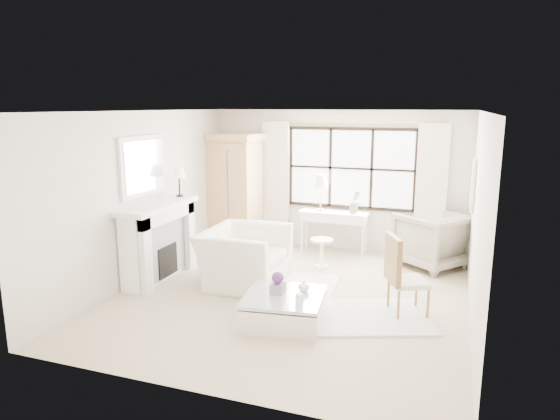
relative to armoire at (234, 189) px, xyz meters
The scene contains 32 objects.
floor 3.28m from the armoire, 49.98° to the right, with size 5.50×5.50×0.00m, color #C7B293.
ceiling 3.45m from the armoire, 49.98° to the right, with size 5.50×5.50×0.00m, color white.
wall_back 2.03m from the armoire, 11.16° to the left, with size 5.00×5.00×0.00m, color silver.
wall_front 5.48m from the armoire, 68.80° to the right, with size 5.00×5.00×0.00m, color silver.
wall_left 2.42m from the armoire, 102.40° to the right, with size 5.50×5.50×0.00m, color beige.
wall_right 5.07m from the armoire, 27.76° to the right, with size 5.50×5.50×0.00m, color beige.
window_pane 2.36m from the armoire, ahead, with size 2.40×0.02×1.50m, color silver.
window_frame 2.35m from the armoire, ahead, with size 2.50×0.04×1.50m, color black, non-canonical shape.
curtain_rod 2.66m from the armoire, ahead, with size 0.04×0.04×3.30m, color #AC8B3B.
curtain_left 0.84m from the armoire, 20.43° to the left, with size 0.55×0.10×2.47m, color beige.
curtain_right 3.79m from the armoire, ahead, with size 0.55×0.10×2.47m, color white.
fireplace 2.43m from the armoire, 97.07° to the right, with size 0.58×1.66×1.26m.
mirror_frame 2.51m from the armoire, 101.71° to the right, with size 0.05×1.15×0.95m, color silver.
mirror_glass 2.50m from the armoire, 101.01° to the right, with size 0.02×1.00×0.80m, color silver.
art_frame 4.52m from the armoire, ahead, with size 0.04×0.62×0.82m, color silver.
art_canvas 4.50m from the armoire, ahead, with size 0.01×0.52×0.72m, color beige.
mantel_lamp 1.81m from the armoire, 97.44° to the right, with size 0.22×0.22×0.51m.
armoire is the anchor object (origin of this frame).
console_table 2.18m from the armoire, ahead, with size 1.31×0.49×0.80m.
console_lamp 1.79m from the armoire, ahead, with size 0.28×0.28×0.69m.
orchid_plant 2.45m from the armoire, ahead, with size 0.24×0.19×0.44m, color #546946.
side_table 2.39m from the armoire, 23.55° to the right, with size 0.40×0.40×0.51m.
rug_left 2.81m from the armoire, 47.32° to the right, with size 1.59×1.12×0.03m, color white.
rug_right 4.37m from the armoire, 40.74° to the right, with size 1.60×1.20×0.03m, color silver.
club_armchair 2.49m from the armoire, 61.88° to the right, with size 1.36×1.19×0.88m, color white.
wingback_chair 3.94m from the armoire, ahead, with size 1.03×1.06×0.97m, color #A29A89.
french_chair 4.50m from the armoire, 34.17° to the right, with size 0.64×0.64×1.08m.
coffee_table 4.06m from the armoire, 56.24° to the right, with size 1.12×1.12×0.38m.
planter_box 3.93m from the armoire, 57.19° to the right, with size 0.17×0.17×0.13m, color slate.
planter_flowers 3.90m from the armoire, 57.19° to the right, with size 0.16×0.16×0.16m, color #542968.
pillar_candle 4.31m from the armoire, 54.69° to the right, with size 0.10×0.10×0.12m, color white.
coffee_vase 3.96m from the armoire, 52.09° to the right, with size 0.15×0.15×0.16m, color silver.
Camera 1 is at (2.19, -6.66, 2.78)m, focal length 32.00 mm.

